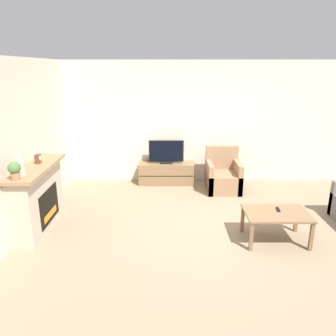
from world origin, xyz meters
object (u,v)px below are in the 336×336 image
(fireplace, at_px, (36,197))
(mantel_vase_left, at_px, (19,168))
(remote, at_px, (277,209))
(mantel_clock, at_px, (36,159))
(coffee_table, at_px, (275,216))
(potted_plant, at_px, (13,170))
(tv_stand, at_px, (165,173))
(armchair, at_px, (222,177))
(tv, at_px, (165,153))

(fireplace, distance_m, mantel_vase_left, 0.79)
(fireplace, xyz_separation_m, remote, (3.79, -0.37, -0.06))
(mantel_clock, distance_m, coffee_table, 3.84)
(potted_plant, distance_m, tv_stand, 3.60)
(mantel_vase_left, height_order, tv_stand, mantel_vase_left)
(coffee_table, bearing_deg, mantel_clock, 170.77)
(mantel_vase_left, distance_m, armchair, 4.04)
(tv_stand, relative_size, tv, 1.60)
(tv_stand, bearing_deg, potted_plant, -126.41)
(armchair, height_order, remote, armchair)
(coffee_table, bearing_deg, armchair, 101.60)
(tv, bearing_deg, potted_plant, -126.43)
(potted_plant, relative_size, armchair, 0.28)
(remote, bearing_deg, coffee_table, -113.38)
(potted_plant, height_order, remote, potted_plant)
(mantel_vase_left, xyz_separation_m, coffee_table, (3.73, 0.02, -0.76))
(armchair, bearing_deg, fireplace, -152.29)
(potted_plant, bearing_deg, armchair, 36.13)
(fireplace, distance_m, potted_plant, 0.94)
(fireplace, xyz_separation_m, tv, (2.08, 2.13, 0.19))
(tv, bearing_deg, tv_stand, 90.00)
(mantel_vase_left, xyz_separation_m, potted_plant, (0.00, -0.20, 0.03))
(armchair, bearing_deg, tv, 161.84)
(mantel_clock, xyz_separation_m, coffee_table, (3.73, -0.61, -0.72))
(tv_stand, bearing_deg, mantel_clock, -136.20)
(potted_plant, height_order, coffee_table, potted_plant)
(mantel_vase_left, bearing_deg, tv, 51.57)
(potted_plant, xyz_separation_m, tv_stand, (2.06, 2.80, -0.96))
(potted_plant, xyz_separation_m, remote, (3.77, 0.30, -0.72))
(armchair, distance_m, coffee_table, 2.23)
(mantel_vase_left, xyz_separation_m, armchair, (3.28, 2.20, -0.88))
(mantel_clock, bearing_deg, mantel_vase_left, -90.07)
(mantel_vase_left, distance_m, mantel_clock, 0.63)
(coffee_table, height_order, remote, remote)
(armchair, bearing_deg, potted_plant, -143.87)
(armchair, bearing_deg, tv_stand, 161.75)
(tv, xyz_separation_m, armchair, (1.22, -0.40, -0.43))
(mantel_vase_left, bearing_deg, potted_plant, -90.00)
(fireplace, xyz_separation_m, armchair, (3.30, 1.73, -0.24))
(mantel_vase_left, bearing_deg, tv_stand, 51.59)
(mantel_vase_left, distance_m, remote, 3.84)
(tv_stand, height_order, remote, remote)
(mantel_vase_left, distance_m, tv_stand, 3.45)
(tv, relative_size, remote, 5.03)
(fireplace, distance_m, tv, 2.98)
(fireplace, height_order, remote, fireplace)
(potted_plant, distance_m, armchair, 4.16)
(tv, bearing_deg, mantel_vase_left, -128.43)
(mantel_vase_left, relative_size, mantel_clock, 1.69)
(remote, bearing_deg, mantel_vase_left, -171.58)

